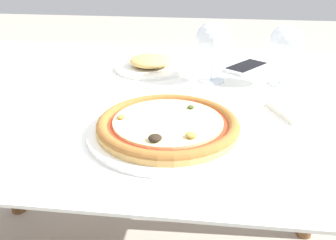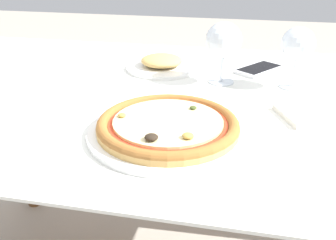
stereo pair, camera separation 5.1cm
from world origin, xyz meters
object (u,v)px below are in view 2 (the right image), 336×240
object	(u,v)px
dining_table	(138,120)
side_plate	(162,64)
pizza_plate	(168,126)
wine_glass_far_right	(224,41)
wine_glass_far_left	(298,45)
cell_phone	(259,69)

from	to	relation	value
dining_table	side_plate	world-z (taller)	side_plate
pizza_plate	wine_glass_far_right	world-z (taller)	wine_glass_far_right
dining_table	side_plate	xyz separation A→B (m)	(0.02, 0.18, 0.10)
pizza_plate	side_plate	world-z (taller)	side_plate
wine_glass_far_left	wine_glass_far_right	world-z (taller)	wine_glass_far_right
wine_glass_far_left	pizza_plate	bearing A→B (deg)	-128.89
dining_table	wine_glass_far_right	bearing A→B (deg)	26.76
cell_phone	dining_table	bearing A→B (deg)	-143.50
wine_glass_far_right	side_plate	distance (m)	0.22
wine_glass_far_right	cell_phone	distance (m)	0.19
dining_table	cell_phone	bearing A→B (deg)	36.50
pizza_plate	wine_glass_far_left	bearing A→B (deg)	51.11
dining_table	side_plate	bearing A→B (deg)	82.72
wine_glass_far_left	wine_glass_far_right	xyz separation A→B (m)	(-0.18, 0.00, 0.00)
wine_glass_far_left	side_plate	size ratio (longest dim) A/B	0.75
wine_glass_far_right	side_plate	xyz separation A→B (m)	(-0.18, 0.08, -0.09)
wine_glass_far_left	side_plate	distance (m)	0.38
dining_table	pizza_plate	xyz separation A→B (m)	(0.12, -0.22, 0.10)
pizza_plate	dining_table	bearing A→B (deg)	119.86
pizza_plate	cell_phone	xyz separation A→B (m)	(0.18, 0.44, -0.01)
pizza_plate	cell_phone	distance (m)	0.47
dining_table	cell_phone	size ratio (longest dim) A/B	8.90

